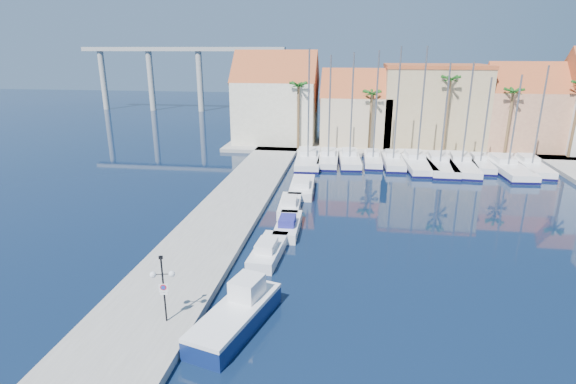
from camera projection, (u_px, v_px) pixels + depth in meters
name	position (u px, v px, depth m)	size (l,w,h in m)	color
ground	(311.00, 326.00, 24.04)	(260.00, 260.00, 0.00)	black
quay_west	(221.00, 221.00, 37.93)	(6.00, 77.00, 0.50)	gray
shore_north	(408.00, 145.00, 67.79)	(54.00, 16.00, 0.50)	gray
lamp_post	(163.00, 279.00, 22.87)	(1.25, 0.56, 3.77)	black
fishing_boat	(237.00, 314.00, 23.75)	(3.91, 7.01, 2.33)	#0D1E50
motorboat_west_0	(268.00, 250.00, 31.86)	(2.12, 5.77, 1.40)	white
motorboat_west_1	(288.00, 225.00, 36.34)	(1.92, 5.63, 1.40)	white
motorboat_west_2	(290.00, 205.00, 41.08)	(2.17, 5.84, 1.40)	white
motorboat_west_3	(302.00, 186.00, 46.54)	(2.65, 7.32, 1.40)	white
sailboat_0	(308.00, 158.00, 58.06)	(3.70, 11.43, 14.19)	white
sailboat_1	(328.00, 158.00, 58.08)	(2.61, 9.46, 13.45)	white
sailboat_2	(349.00, 158.00, 57.99)	(3.27, 9.78, 13.74)	white
sailboat_3	(373.00, 159.00, 57.66)	(2.21, 8.13, 13.97)	white
sailboat_4	(393.00, 160.00, 57.04)	(2.68, 9.16, 14.44)	white
sailboat_5	(416.00, 162.00, 56.44)	(3.94, 11.93, 14.46)	white
sailboat_6	(439.00, 164.00, 55.58)	(3.22, 11.81, 12.63)	white
sailboat_7	(461.00, 164.00, 55.40)	(4.02, 12.17, 12.72)	white
sailboat_8	(479.00, 163.00, 55.58)	(2.36, 8.36, 11.00)	white
sailboat_9	(506.00, 166.00, 54.24)	(3.94, 12.05, 11.37)	white
sailboat_10	(530.00, 165.00, 54.64)	(2.85, 10.16, 12.35)	white
building_0	(276.00, 101.00, 67.71)	(12.30, 9.00, 13.50)	beige
building_1	(356.00, 111.00, 66.42)	(10.30, 8.00, 11.00)	#CCB490
building_2	(432.00, 105.00, 65.54)	(14.20, 10.20, 11.50)	tan
building_3	(521.00, 110.00, 63.05)	(10.30, 8.00, 12.00)	#B4775B
palm_0	(298.00, 87.00, 61.66)	(2.60, 2.60, 10.15)	brown
palm_1	(372.00, 95.00, 60.56)	(2.60, 2.60, 9.15)	brown
palm_2	(450.00, 82.00, 58.60)	(2.60, 2.60, 11.15)	brown
palm_3	(513.00, 94.00, 57.92)	(2.60, 2.60, 9.65)	brown
viaduct	(178.00, 66.00, 103.58)	(48.00, 2.20, 14.45)	#9E9E99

